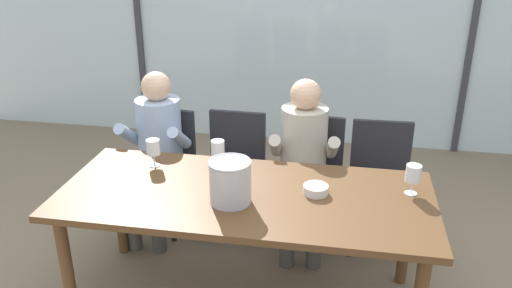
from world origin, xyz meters
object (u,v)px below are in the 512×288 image
object	(u,v)px
wine_glass_near_bucket	(153,148)
dining_table	(245,205)
chair_left_of_center	(235,163)
person_beige_jumper	(303,155)
person_pale_blue_shirt	(157,144)
ice_bucket_primary	(230,181)
chair_right_of_center	(380,175)
chair_center	(311,168)
wine_glass_center_pour	(218,149)
wine_glass_by_left_taster	(413,175)
tasting_bowl	(316,190)
chair_near_curtain	(164,159)

from	to	relation	value
wine_glass_near_bucket	dining_table	bearing A→B (deg)	-21.54
chair_left_of_center	person_beige_jumper	xyz separation A→B (m)	(0.52, -0.15, 0.17)
person_pale_blue_shirt	chair_left_of_center	bearing A→B (deg)	15.05
ice_bucket_primary	chair_right_of_center	bearing A→B (deg)	48.87
chair_center	ice_bucket_primary	size ratio (longest dim) A/B	3.59
chair_right_of_center	wine_glass_center_pour	world-z (taller)	wine_glass_center_pour
wine_glass_by_left_taster	wine_glass_center_pour	size ratio (longest dim) A/B	1.00
chair_right_of_center	person_pale_blue_shirt	xyz separation A→B (m)	(-1.59, -0.14, 0.17)
chair_left_of_center	wine_glass_near_bucket	xyz separation A→B (m)	(-0.37, -0.63, 0.36)
wine_glass_by_left_taster	wine_glass_near_bucket	size ratio (longest dim) A/B	1.00
dining_table	wine_glass_by_left_taster	world-z (taller)	wine_glass_by_left_taster
chair_center	tasting_bowl	distance (m)	0.87
wine_glass_near_bucket	wine_glass_center_pour	bearing A→B (deg)	8.14
chair_left_of_center	wine_glass_by_left_taster	world-z (taller)	wine_glass_by_left_taster
chair_left_of_center	tasting_bowl	bearing A→B (deg)	-50.30
dining_table	chair_left_of_center	xyz separation A→B (m)	(-0.25, 0.87, -0.16)
person_pale_blue_shirt	wine_glass_by_left_taster	xyz separation A→B (m)	(1.71, -0.57, 0.18)
person_beige_jumper	ice_bucket_primary	xyz separation A→B (m)	(-0.32, -0.84, 0.19)
tasting_bowl	person_pale_blue_shirt	bearing A→B (deg)	150.67
chair_right_of_center	person_beige_jumper	world-z (taller)	person_beige_jumper
chair_left_of_center	chair_center	bearing A→B (deg)	2.83
chair_near_curtain	person_beige_jumper	size ratio (longest dim) A/B	0.73
dining_table	chair_right_of_center	bearing A→B (deg)	47.29
chair_center	chair_near_curtain	bearing A→B (deg)	-170.76
ice_bucket_primary	tasting_bowl	xyz separation A→B (m)	(0.45, 0.17, -0.10)
chair_right_of_center	chair_near_curtain	bearing A→B (deg)	179.15
person_beige_jumper	wine_glass_center_pour	xyz separation A→B (m)	(-0.49, -0.42, 0.19)
chair_near_curtain	person_pale_blue_shirt	distance (m)	0.21
chair_left_of_center	wine_glass_near_bucket	distance (m)	0.81
chair_left_of_center	chair_right_of_center	world-z (taller)	same
chair_left_of_center	wine_glass_center_pour	size ratio (longest dim) A/B	4.99
chair_center	wine_glass_by_left_taster	size ratio (longest dim) A/B	4.99
chair_left_of_center	person_beige_jumper	bearing A→B (deg)	-14.70
person_pale_blue_shirt	tasting_bowl	distance (m)	1.36
tasting_bowl	chair_center	bearing A→B (deg)	95.55
dining_table	person_pale_blue_shirt	world-z (taller)	person_pale_blue_shirt
chair_right_of_center	chair_left_of_center	bearing A→B (deg)	177.93
chair_near_curtain	tasting_bowl	xyz separation A→B (m)	(1.18, -0.78, 0.26)
chair_near_curtain	person_pale_blue_shirt	size ratio (longest dim) A/B	0.73
person_beige_jumper	wine_glass_near_bucket	bearing A→B (deg)	-156.67
person_beige_jumper	wine_glass_near_bucket	size ratio (longest dim) A/B	6.82
wine_glass_by_left_taster	dining_table	bearing A→B (deg)	-170.45
chair_center	chair_right_of_center	world-z (taller)	same
chair_right_of_center	wine_glass_near_bucket	distance (m)	1.59
chair_near_curtain	person_beige_jumper	world-z (taller)	person_beige_jumper
chair_left_of_center	chair_right_of_center	size ratio (longest dim) A/B	1.00
chair_near_curtain	wine_glass_by_left_taster	bearing A→B (deg)	-14.81
wine_glass_near_bucket	chair_center	bearing A→B (deg)	34.53
chair_near_curtain	person_beige_jumper	distance (m)	1.07
person_pale_blue_shirt	person_beige_jumper	world-z (taller)	same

